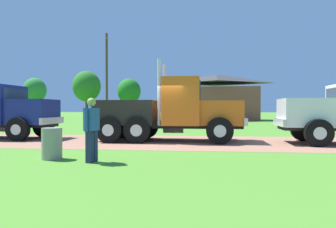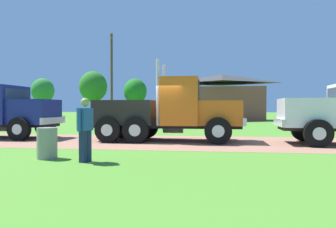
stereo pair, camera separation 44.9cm
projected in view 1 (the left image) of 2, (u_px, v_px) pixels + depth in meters
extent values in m
plane|color=#4C8729|center=(157.00, 142.00, 14.21)|extent=(200.00, 200.00, 0.00)
cube|color=#9F6C54|center=(157.00, 141.00, 14.21)|extent=(120.00, 6.03, 0.01)
cube|color=black|center=(167.00, 125.00, 14.51)|extent=(6.85, 1.60, 0.28)
cube|color=orange|center=(221.00, 113.00, 14.22)|extent=(1.91, 2.06, 1.09)
cube|color=silver|center=(243.00, 121.00, 14.11)|extent=(0.17, 2.25, 0.32)
cube|color=orange|center=(182.00, 102.00, 14.41)|extent=(1.66, 2.36, 2.14)
cube|color=#2D3D4C|center=(200.00, 92.00, 14.30)|extent=(0.05, 1.96, 0.94)
cylinder|color=silver|center=(164.00, 94.00, 15.43)|extent=(0.14, 0.14, 2.93)
cylinder|color=silver|center=(159.00, 92.00, 13.58)|extent=(0.14, 0.14, 2.93)
cylinder|color=silver|center=(173.00, 128.00, 15.51)|extent=(1.00, 0.53, 0.52)
cube|color=black|center=(128.00, 112.00, 14.71)|extent=(2.72, 2.36, 1.13)
cylinder|color=black|center=(217.00, 127.00, 15.41)|extent=(1.15, 0.31, 1.15)
cylinder|color=silver|center=(217.00, 127.00, 15.57)|extent=(0.52, 0.04, 0.52)
cylinder|color=black|center=(220.00, 131.00, 13.08)|extent=(1.15, 0.31, 1.15)
cylinder|color=silver|center=(220.00, 131.00, 12.92)|extent=(0.52, 0.04, 0.52)
cylinder|color=black|center=(123.00, 127.00, 15.95)|extent=(1.15, 0.31, 1.15)
cylinder|color=silver|center=(124.00, 127.00, 16.11)|extent=(0.52, 0.04, 0.52)
cylinder|color=black|center=(109.00, 130.00, 13.62)|extent=(1.15, 0.31, 1.15)
cylinder|color=silver|center=(108.00, 130.00, 13.46)|extent=(0.52, 0.04, 0.52)
cylinder|color=black|center=(147.00, 127.00, 15.81)|extent=(1.15, 0.31, 1.15)
cylinder|color=silver|center=(147.00, 127.00, 15.97)|extent=(0.52, 0.04, 0.52)
cylinder|color=black|center=(137.00, 130.00, 13.48)|extent=(1.15, 0.31, 1.15)
cylinder|color=silver|center=(136.00, 130.00, 13.32)|extent=(0.52, 0.04, 0.52)
cube|color=navy|center=(33.00, 112.00, 15.47)|extent=(1.93, 2.02, 1.23)
cube|color=silver|center=(52.00, 121.00, 15.36)|extent=(0.19, 2.19, 0.32)
cube|color=#2D3D4C|center=(16.00, 97.00, 15.57)|extent=(0.07, 1.90, 0.85)
cylinder|color=silver|center=(1.00, 127.00, 16.77)|extent=(1.01, 0.53, 0.52)
cylinder|color=black|center=(43.00, 127.00, 16.63)|extent=(1.09, 0.31, 1.09)
cylinder|color=silver|center=(45.00, 126.00, 16.78)|extent=(0.49, 0.05, 0.49)
cylinder|color=black|center=(18.00, 129.00, 14.37)|extent=(1.09, 0.31, 1.09)
cylinder|color=silver|center=(16.00, 130.00, 14.21)|extent=(0.49, 0.05, 0.49)
cube|color=white|center=(307.00, 113.00, 13.41)|extent=(2.29, 2.14, 1.21)
cube|color=silver|center=(280.00, 122.00, 13.59)|extent=(0.27, 2.23, 0.32)
cube|color=#2D3D4C|center=(334.00, 97.00, 13.23)|extent=(0.13, 1.94, 0.80)
cylinder|color=black|center=(319.00, 133.00, 12.26)|extent=(1.11, 0.35, 1.10)
cylinder|color=silver|center=(320.00, 133.00, 12.10)|extent=(0.49, 0.06, 0.49)
cylinder|color=black|center=(303.00, 129.00, 14.55)|extent=(1.11, 0.35, 1.10)
cylinder|color=silver|center=(302.00, 129.00, 14.71)|extent=(0.49, 0.06, 0.49)
cube|color=#264C8C|center=(92.00, 119.00, 8.75)|extent=(0.36, 0.47, 0.64)
sphere|color=#8F9B4C|center=(91.00, 102.00, 8.74)|extent=(0.24, 0.24, 0.24)
cube|color=#1E284C|center=(94.00, 146.00, 8.85)|extent=(0.21, 0.20, 0.90)
cube|color=#1E284C|center=(90.00, 147.00, 8.67)|extent=(0.21, 0.20, 0.90)
cylinder|color=#264C8C|center=(97.00, 120.00, 8.99)|extent=(0.10, 0.10, 0.61)
cylinder|color=#264C8C|center=(86.00, 121.00, 8.50)|extent=(0.10, 0.10, 0.61)
cylinder|color=gray|center=(52.00, 144.00, 9.31)|extent=(0.59, 0.59, 0.94)
cube|color=brown|center=(216.00, 104.00, 39.65)|extent=(10.06, 6.40, 4.09)
pyramid|color=#343434|center=(216.00, 79.00, 39.59)|extent=(10.56, 6.72, 1.16)
cube|color=black|center=(204.00, 112.00, 36.69)|extent=(1.80, 0.08, 2.20)
cylinder|color=brown|center=(107.00, 78.00, 32.89)|extent=(0.26, 0.26, 9.44)
cube|color=brown|center=(107.00, 39.00, 32.81)|extent=(0.86, 2.12, 0.14)
cylinder|color=#513823|center=(35.00, 108.00, 59.78)|extent=(0.44, 0.44, 3.22)
ellipsoid|color=#2B7B31|center=(35.00, 90.00, 59.71)|extent=(4.32, 4.32, 4.75)
cylinder|color=#513823|center=(87.00, 108.00, 49.15)|extent=(0.44, 0.44, 3.21)
ellipsoid|color=#297121|center=(87.00, 86.00, 49.08)|extent=(4.40, 4.40, 4.84)
cylinder|color=#513823|center=(129.00, 109.00, 48.73)|extent=(0.44, 0.44, 2.71)
ellipsoid|color=#20731F|center=(129.00, 91.00, 48.68)|extent=(3.63, 3.63, 3.99)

